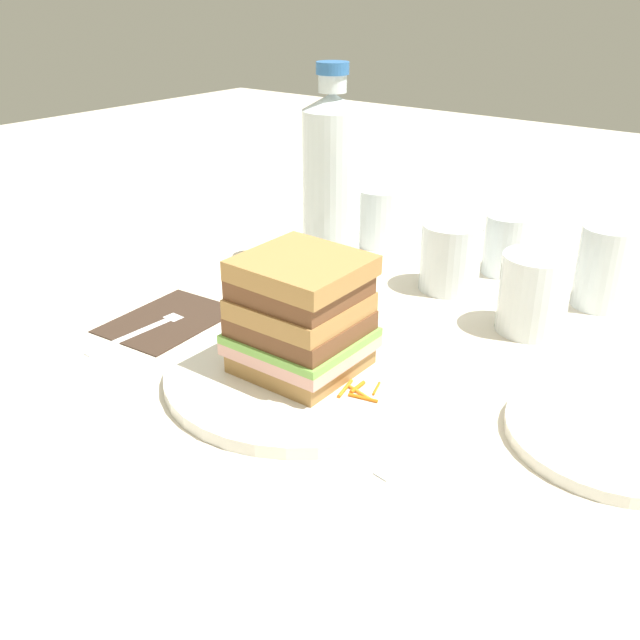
{
  "coord_description": "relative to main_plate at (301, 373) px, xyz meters",
  "views": [
    {
      "loc": [
        0.4,
        -0.47,
        0.36
      ],
      "look_at": [
        0.01,
        0.03,
        0.05
      ],
      "focal_mm": 39.71,
      "sensor_mm": 36.0,
      "label": 1
    }
  ],
  "objects": [
    {
      "name": "ground_plane",
      "position": [
        -0.01,
        -0.0,
        -0.01
      ],
      "size": [
        3.0,
        3.0,
        0.0
      ],
      "primitive_type": "plane",
      "color": "beige"
    },
    {
      "name": "empty_tumbler_0",
      "position": [
        0.01,
        0.29,
        0.04
      ],
      "size": [
        0.08,
        0.08,
        0.09
      ],
      "primitive_type": "cylinder",
      "color": "silver",
      "rests_on": "ground_plane"
    },
    {
      "name": "carrot_shred_7",
      "position": [
        -0.1,
        0.01,
        0.01
      ],
      "size": [
        0.02,
        0.02,
        0.0
      ],
      "primitive_type": "cylinder",
      "rotation": [
        0.0,
        1.57,
        2.18
      ],
      "color": "orange",
      "rests_on": "main_plate"
    },
    {
      "name": "napkin_dark",
      "position": [
        -0.21,
        0.01,
        -0.0
      ],
      "size": [
        0.12,
        0.15,
        0.0
      ],
      "primitive_type": "cube",
      "rotation": [
        0.0,
        0.0,
        0.07
      ],
      "color": "#38281E",
      "rests_on": "ground_plane"
    },
    {
      "name": "carrot_shred_2",
      "position": [
        -0.07,
        0.01,
        0.01
      ],
      "size": [
        0.02,
        0.02,
        0.0
      ],
      "primitive_type": "cylinder",
      "rotation": [
        0.0,
        1.57,
        5.51
      ],
      "color": "orange",
      "rests_on": "main_plate"
    },
    {
      "name": "carrot_shred_3",
      "position": [
        -0.06,
        0.01,
        0.01
      ],
      "size": [
        0.01,
        0.03,
        0.0
      ],
      "primitive_type": "cylinder",
      "rotation": [
        0.0,
        1.57,
        1.44
      ],
      "color": "orange",
      "rests_on": "main_plate"
    },
    {
      "name": "carrot_shred_10",
      "position": [
        0.07,
        -0.0,
        0.01
      ],
      "size": [
        0.0,
        0.02,
        0.0
      ],
      "primitive_type": "cylinder",
      "rotation": [
        0.0,
        1.57,
        4.75
      ],
      "color": "orange",
      "rests_on": "main_plate"
    },
    {
      "name": "carrot_shred_9",
      "position": [
        0.07,
        -0.01,
        0.01
      ],
      "size": [
        0.03,
        0.01,
        0.0
      ],
      "primitive_type": "cylinder",
      "rotation": [
        0.0,
        1.57,
        6.03
      ],
      "color": "orange",
      "rests_on": "main_plate"
    },
    {
      "name": "carrot_shred_1",
      "position": [
        -0.09,
        -0.0,
        0.01
      ],
      "size": [
        0.03,
        0.01,
        0.0
      ],
      "primitive_type": "cylinder",
      "rotation": [
        0.0,
        1.57,
        2.86
      ],
      "color": "orange",
      "rests_on": "main_plate"
    },
    {
      "name": "main_plate",
      "position": [
        0.0,
        0.0,
        0.0
      ],
      "size": [
        0.27,
        0.27,
        0.01
      ],
      "primitive_type": "cylinder",
      "color": "white",
      "rests_on": "ground_plane"
    },
    {
      "name": "knife",
      "position": [
        0.16,
        0.01,
        -0.0
      ],
      "size": [
        0.04,
        0.2,
        0.0
      ],
      "color": "silver",
      "rests_on": "ground_plane"
    },
    {
      "name": "water_bottle",
      "position": [
        -0.16,
        0.27,
        0.11
      ],
      "size": [
        0.08,
        0.08,
        0.27
      ],
      "color": "silver",
      "rests_on": "ground_plane"
    },
    {
      "name": "carrot_shred_5",
      "position": [
        -0.09,
        0.02,
        0.01
      ],
      "size": [
        0.01,
        0.02,
        0.0
      ],
      "primitive_type": "cylinder",
      "rotation": [
        0.0,
        1.57,
        4.49
      ],
      "color": "orange",
      "rests_on": "main_plate"
    },
    {
      "name": "juice_glass",
      "position": [
        0.14,
        0.24,
        0.03
      ],
      "size": [
        0.08,
        0.08,
        0.09
      ],
      "color": "white",
      "rests_on": "ground_plane"
    },
    {
      "name": "carrot_shred_8",
      "position": [
        -0.08,
        -0.02,
        0.01
      ],
      "size": [
        0.03,
        0.02,
        0.0
      ],
      "primitive_type": "cylinder",
      "rotation": [
        0.0,
        1.57,
        2.73
      ],
      "color": "orange",
      "rests_on": "main_plate"
    },
    {
      "name": "carrot_shred_6",
      "position": [
        -0.08,
        0.02,
        0.01
      ],
      "size": [
        0.02,
        0.02,
        0.0
      ],
      "primitive_type": "cylinder",
      "rotation": [
        0.0,
        1.57,
        5.53
      ],
      "color": "orange",
      "rests_on": "main_plate"
    },
    {
      "name": "side_plate",
      "position": [
        0.28,
        0.09,
        -0.0
      ],
      "size": [
        0.19,
        0.19,
        0.01
      ],
      "primitive_type": "cylinder",
      "color": "white",
      "rests_on": "ground_plane"
    },
    {
      "name": "carrot_shred_4",
      "position": [
        -0.08,
        0.02,
        0.01
      ],
      "size": [
        0.01,
        0.02,
        0.0
      ],
      "primitive_type": "cylinder",
      "rotation": [
        0.0,
        1.57,
        4.22
      ],
      "color": "orange",
      "rests_on": "main_plate"
    },
    {
      "name": "fork",
      "position": [
        -0.21,
        -0.02,
        -0.0
      ],
      "size": [
        0.02,
        0.17,
        0.0
      ],
      "color": "silver",
      "rests_on": "napkin_dark"
    },
    {
      "name": "sandwich",
      "position": [
        0.0,
        0.0,
        0.06
      ],
      "size": [
        0.12,
        0.11,
        0.12
      ],
      "color": "#A87A42",
      "rests_on": "main_plate"
    },
    {
      "name": "carrot_shred_12",
      "position": [
        0.06,
        -0.01,
        0.01
      ],
      "size": [
        0.01,
        0.03,
        0.0
      ],
      "primitive_type": "cylinder",
      "rotation": [
        0.0,
        1.57,
        4.95
      ],
      "color": "orange",
      "rests_on": "main_plate"
    },
    {
      "name": "empty_tumbler_1",
      "position": [
        0.17,
        0.36,
        0.04
      ],
      "size": [
        0.07,
        0.07,
        0.1
      ],
      "primitive_type": "cylinder",
      "color": "silver",
      "rests_on": "ground_plane"
    },
    {
      "name": "empty_tumbler_2",
      "position": [
        0.04,
        0.39,
        0.03
      ],
      "size": [
        0.06,
        0.06,
        0.08
      ],
      "primitive_type": "cylinder",
      "color": "silver",
      "rests_on": "ground_plane"
    },
    {
      "name": "carrot_shred_11",
      "position": [
        0.08,
        -0.01,
        0.01
      ],
      "size": [
        0.03,
        0.01,
        0.0
      ],
      "primitive_type": "cylinder",
      "rotation": [
        0.0,
        1.57,
        0.22
      ],
      "color": "orange",
      "rests_on": "main_plate"
    },
    {
      "name": "carrot_shred_0",
      "position": [
        -0.06,
        -0.01,
        0.01
      ],
      "size": [
        0.02,
        0.02,
        0.0
      ],
      "primitive_type": "cylinder",
      "rotation": [
        0.0,
        1.57,
        2.17
      ],
      "color": "orange",
      "rests_on": "main_plate"
    },
    {
      "name": "empty_tumbler_3",
      "position": [
        -0.16,
        0.38,
        0.04
      ],
      "size": [
        0.07,
        0.07,
        0.08
      ],
      "primitive_type": "cylinder",
      "color": "silver",
      "rests_on": "ground_plane"
    },
    {
      "name": "carrot_shred_13",
      "position": [
        0.08,
        0.01,
        0.01
      ],
      "size": [
        0.01,
        0.02,
        0.0
      ],
      "primitive_type": "cylinder",
      "rotation": [
        0.0,
        1.57,
        5.04
      ],
      "color": "orange",
      "rests_on": "main_plate"
    }
  ]
}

